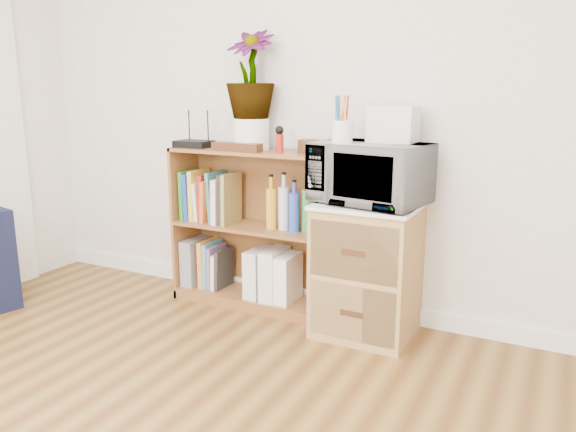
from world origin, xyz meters
The scene contains 21 objects.
skirting_board centered at (0.00, 2.24, 0.05)m, with size 4.00×0.02×0.10m, color white.
bookshelf centered at (-0.35, 2.10, 0.47)m, with size 1.00×0.30×0.95m, color brown.
wicker_unit centered at (0.40, 2.02, 0.35)m, with size 0.50×0.45×0.70m, color #9E7542.
microwave centered at (0.40, 2.02, 0.88)m, with size 0.56×0.38×0.31m, color white.
pen_cup centered at (0.29, 1.90, 1.09)m, with size 0.10×0.10×0.11m, color white.
small_appliance centered at (0.49, 2.10, 1.12)m, with size 0.23×0.19×0.18m, color silver.
router centered at (-0.74, 2.08, 0.97)m, with size 0.22×0.15×0.04m, color black.
white_bowl centered at (-0.49, 2.07, 0.97)m, with size 0.13×0.13×0.03m, color silver.
plant_pot centered at (-0.36, 2.12, 1.04)m, with size 0.21×0.21×0.18m, color white.
potted_plant centered at (-0.36, 2.12, 1.38)m, with size 0.28×0.28×0.50m, color #2D692A.
trinket_box centered at (-0.39, 2.00, 0.97)m, with size 0.30×0.08×0.05m, color #34180E.
kokeshi_doll centered at (-0.14, 2.06, 1.00)m, with size 0.04×0.04×0.10m, color #A61E14.
wooden_bowl centered at (0.01, 2.11, 0.99)m, with size 0.12×0.12×0.07m, color #38210F.
paint_jars centered at (0.13, 2.01, 0.98)m, with size 0.10×0.04×0.05m, color pink.
file_box centered at (-0.78, 2.10, 0.22)m, with size 0.09×0.23×0.29m, color gray.
magazine_holder_left centered at (-0.31, 2.09, 0.21)m, with size 0.09×0.23×0.29m, color silver.
magazine_holder_mid centered at (-0.20, 2.09, 0.22)m, with size 0.10×0.24×0.30m, color silver.
magazine_holder_right centered at (-0.11, 2.09, 0.21)m, with size 0.09×0.22×0.28m, color white.
cookbooks centered at (-0.64, 2.10, 0.64)m, with size 0.34×0.20×0.31m.
liquor_bottles centered at (-0.05, 2.10, 0.66)m, with size 0.36×0.07×0.32m.
lower_books centered at (-0.63, 2.10, 0.21)m, with size 0.16×0.19×0.30m.
Camera 1 is at (1.32, -0.70, 1.30)m, focal length 35.00 mm.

